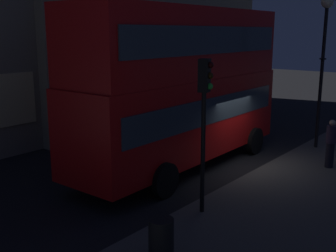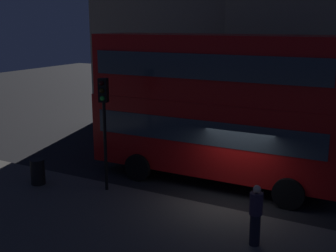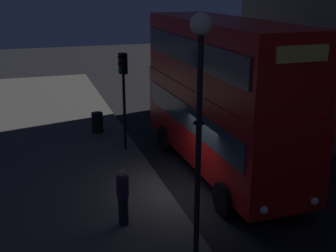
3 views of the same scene
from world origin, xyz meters
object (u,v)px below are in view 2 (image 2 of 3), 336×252
(double_decker_bus, at_px, (214,102))
(litter_bin, at_px, (38,172))
(pedestrian, at_px, (256,215))
(traffic_light_near_kerb, at_px, (104,111))

(double_decker_bus, relative_size, litter_bin, 10.02)
(pedestrian, bearing_deg, traffic_light_near_kerb, -39.71)
(double_decker_bus, distance_m, pedestrian, 5.80)
(double_decker_bus, bearing_deg, litter_bin, -147.32)
(pedestrian, distance_m, litter_bin, 8.79)
(double_decker_bus, distance_m, traffic_light_near_kerb, 4.24)
(pedestrian, bearing_deg, double_decker_bus, -81.65)
(pedestrian, relative_size, litter_bin, 1.80)
(traffic_light_near_kerb, relative_size, pedestrian, 2.36)
(double_decker_bus, height_order, traffic_light_near_kerb, double_decker_bus)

